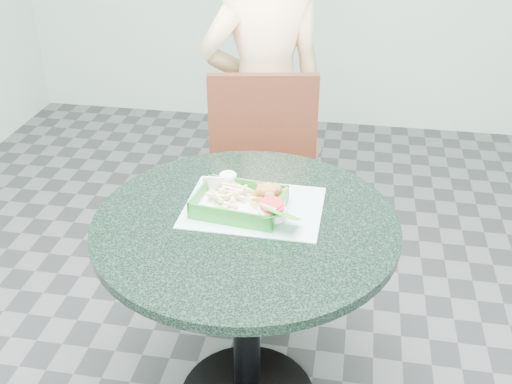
% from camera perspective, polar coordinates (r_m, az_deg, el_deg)
% --- Properties ---
extents(cafe_table, '(0.91, 0.91, 0.75)m').
position_cam_1_polar(cafe_table, '(1.87, -0.95, -7.50)').
color(cafe_table, black).
rests_on(cafe_table, floor).
extents(dining_chair, '(0.45, 0.45, 0.93)m').
position_cam_1_polar(dining_chair, '(2.48, 0.21, 1.61)').
color(dining_chair, '#3C2715').
rests_on(dining_chair, floor).
extents(diner_person, '(0.66, 0.55, 1.53)m').
position_cam_1_polar(diner_person, '(2.62, 0.82, 8.82)').
color(diner_person, '#F4C68F').
rests_on(diner_person, floor).
extents(placemat, '(0.42, 0.31, 0.00)m').
position_cam_1_polar(placemat, '(1.83, -0.23, -1.99)').
color(placemat, '#9DD0CE').
rests_on(placemat, cafe_table).
extents(food_basket, '(0.26, 0.19, 0.05)m').
position_cam_1_polar(food_basket, '(1.81, -1.59, -1.83)').
color(food_basket, '#257F25').
rests_on(food_basket, placemat).
extents(crab_sandwich, '(0.11, 0.11, 0.07)m').
position_cam_1_polar(crab_sandwich, '(1.82, 1.02, -0.45)').
color(crab_sandwich, '#F4CF71').
rests_on(crab_sandwich, food_basket).
extents(fries_pile, '(0.14, 0.15, 0.05)m').
position_cam_1_polar(fries_pile, '(1.84, -2.75, -0.42)').
color(fries_pile, '#E4D48B').
rests_on(fries_pile, food_basket).
extents(sauce_ramekin, '(0.05, 0.05, 0.03)m').
position_cam_1_polar(sauce_ramekin, '(1.88, -3.09, 0.75)').
color(sauce_ramekin, silver).
rests_on(sauce_ramekin, food_basket).
extents(garnish_cup, '(0.12, 0.12, 0.05)m').
position_cam_1_polar(garnish_cup, '(1.74, 1.93, -2.18)').
color(garnish_cup, silver).
rests_on(garnish_cup, food_basket).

